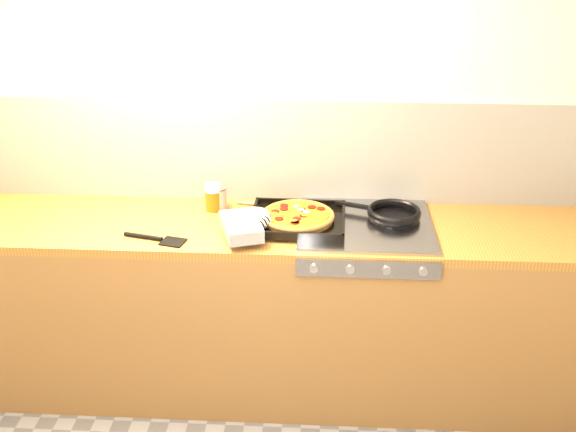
# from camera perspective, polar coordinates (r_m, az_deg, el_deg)

# --- Properties ---
(room_shell) EXTENTS (3.20, 3.20, 3.20)m
(room_shell) POSITION_cam_1_polar(r_m,az_deg,el_deg) (3.24, -1.45, 5.54)
(room_shell) COLOR white
(room_shell) RESTS_ON ground
(counter_run) EXTENTS (3.20, 0.62, 0.90)m
(counter_run) POSITION_cam_1_polar(r_m,az_deg,el_deg) (3.29, -1.73, -7.75)
(counter_run) COLOR brown
(counter_run) RESTS_ON ground
(stovetop) EXTENTS (0.60, 0.56, 0.02)m
(stovetop) POSITION_cam_1_polar(r_m,az_deg,el_deg) (3.06, 6.58, -0.77)
(stovetop) COLOR #95959A
(stovetop) RESTS_ON counter_run
(pizza_on_tray) EXTENTS (0.57, 0.48, 0.07)m
(pizza_on_tray) POSITION_cam_1_polar(r_m,az_deg,el_deg) (3.01, -0.49, -0.25)
(pizza_on_tray) COLOR black
(pizza_on_tray) RESTS_ON stovetop
(frying_pan) EXTENTS (0.43, 0.31, 0.04)m
(frying_pan) POSITION_cam_1_polar(r_m,az_deg,el_deg) (3.11, 8.85, 0.21)
(frying_pan) COLOR black
(frying_pan) RESTS_ON stovetop
(tomato_can) EXTENTS (0.08, 0.08, 0.11)m
(tomato_can) POSITION_cam_1_polar(r_m,az_deg,el_deg) (3.21, -5.87, 1.51)
(tomato_can) COLOR #99150C
(tomato_can) RESTS_ON counter_run
(juice_glass) EXTENTS (0.10, 0.10, 0.13)m
(juice_glass) POSITION_cam_1_polar(r_m,az_deg,el_deg) (3.20, -6.35, 1.61)
(juice_glass) COLOR #DA4E0C
(juice_glass) RESTS_ON counter_run
(wooden_spoon) EXTENTS (0.30, 0.08, 0.02)m
(wooden_spoon) POSITION_cam_1_polar(r_m,az_deg,el_deg) (3.23, -1.27, 0.89)
(wooden_spoon) COLOR #A37B45
(wooden_spoon) RESTS_ON counter_run
(black_spatula) EXTENTS (0.29, 0.12, 0.02)m
(black_spatula) POSITION_cam_1_polar(r_m,az_deg,el_deg) (2.97, -11.16, -1.89)
(black_spatula) COLOR black
(black_spatula) RESTS_ON counter_run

